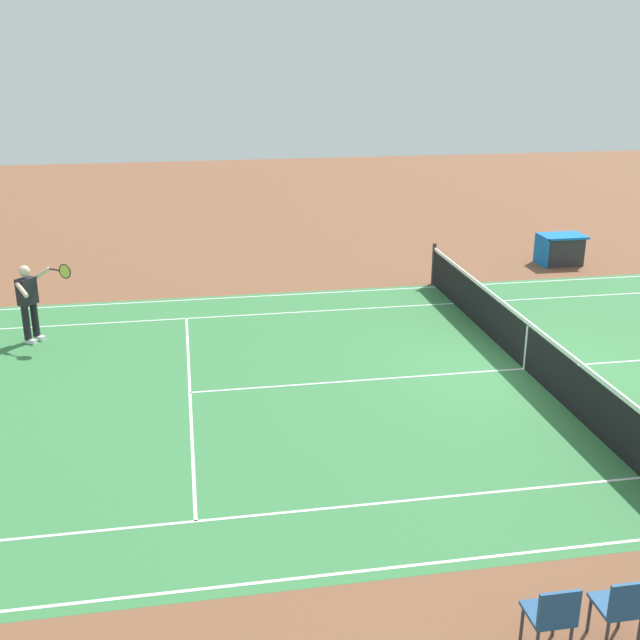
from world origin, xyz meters
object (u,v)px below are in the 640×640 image
at_px(tennis_net, 527,345).
at_px(tennis_player_near, 29,299).
at_px(equipment_cart_tarped, 560,249).
at_px(spectator_chair_6, 552,614).
at_px(spectator_chair_5, 622,606).

bearing_deg(tennis_net, tennis_player_near, -18.52).
height_order(tennis_net, equipment_cart_tarped, tennis_net).
bearing_deg(tennis_player_near, equipment_cart_tarped, -164.34).
height_order(tennis_net, spectator_chair_6, tennis_net).
xyz_separation_m(tennis_player_near, spectator_chair_6, (-6.68, 10.38, -0.41)).
distance_m(tennis_net, spectator_chair_6, 7.73).
xyz_separation_m(spectator_chair_5, spectator_chair_6, (0.76, 0.00, 0.00)).
bearing_deg(tennis_net, spectator_chair_5, 73.35).
height_order(tennis_player_near, spectator_chair_5, tennis_player_near).
relative_size(spectator_chair_6, equipment_cart_tarped, 0.70).
xyz_separation_m(tennis_net, equipment_cart_tarped, (-4.13, -7.06, -0.05)).
relative_size(tennis_player_near, spectator_chair_6, 1.93).
height_order(tennis_net, tennis_player_near, tennis_player_near).
distance_m(tennis_net, spectator_chair_5, 7.48).
relative_size(tennis_player_near, equipment_cart_tarped, 1.36).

